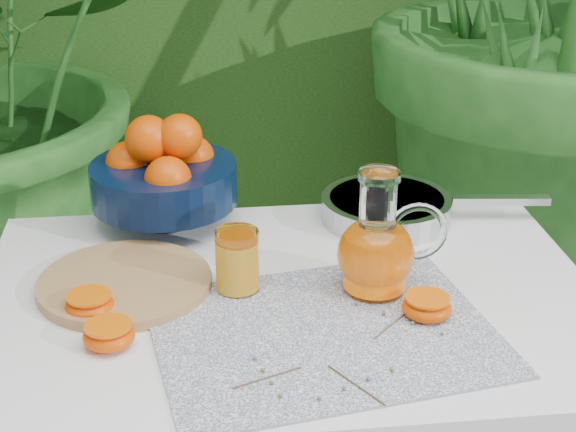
{
  "coord_description": "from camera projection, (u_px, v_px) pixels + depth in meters",
  "views": [
    {
      "loc": [
        -0.11,
        -1.16,
        1.46
      ],
      "look_at": [
        0.03,
        0.09,
        0.88
      ],
      "focal_mm": 55.0,
      "sensor_mm": 36.0,
      "label": 1
    }
  ],
  "objects": [
    {
      "name": "placemat",
      "position": [
        324.0,
        332.0,
        1.32
      ],
      "size": [
        0.55,
        0.46,
        0.0
      ],
      "primitive_type": "cube",
      "rotation": [
        0.0,
        0.0,
        0.16
      ],
      "color": "#0B153F",
      "rests_on": "white_table"
    },
    {
      "name": "saute_pan",
      "position": [
        388.0,
        207.0,
        1.67
      ],
      "size": [
        0.45,
        0.27,
        0.05
      ],
      "color": "#AFAEB3",
      "rests_on": "white_table"
    },
    {
      "name": "orange_halves",
      "position": [
        210.0,
        315.0,
        1.33
      ],
      "size": [
        0.6,
        0.18,
        0.04
      ],
      "color": "#F25802",
      "rests_on": "white_table"
    },
    {
      "name": "cutting_board",
      "position": [
        125.0,
        283.0,
        1.44
      ],
      "size": [
        0.32,
        0.32,
        0.02
      ],
      "primitive_type": "cylinder",
      "rotation": [
        0.0,
        0.0,
        -0.16
      ],
      "color": "#A8874C",
      "rests_on": "white_table"
    },
    {
      "name": "white_table",
      "position": [
        289.0,
        337.0,
        1.46
      ],
      "size": [
        1.0,
        0.7,
        0.75
      ],
      "color": "white",
      "rests_on": "ground"
    },
    {
      "name": "fruit_bowl",
      "position": [
        163.0,
        174.0,
        1.63
      ],
      "size": [
        0.31,
        0.31,
        0.22
      ],
      "color": "black",
      "rests_on": "white_table"
    },
    {
      "name": "thyme_sprigs",
      "position": [
        345.0,
        357.0,
        1.25
      ],
      "size": [
        0.32,
        0.26,
        0.01
      ],
      "color": "#503D24",
      "rests_on": "white_table"
    },
    {
      "name": "juice_tumbler",
      "position": [
        237.0,
        262.0,
        1.41
      ],
      "size": [
        0.07,
        0.07,
        0.1
      ],
      "color": "white",
      "rests_on": "white_table"
    },
    {
      "name": "juice_pitcher",
      "position": [
        377.0,
        250.0,
        1.4
      ],
      "size": [
        0.18,
        0.13,
        0.21
      ],
      "color": "white",
      "rests_on": "white_table"
    }
  ]
}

